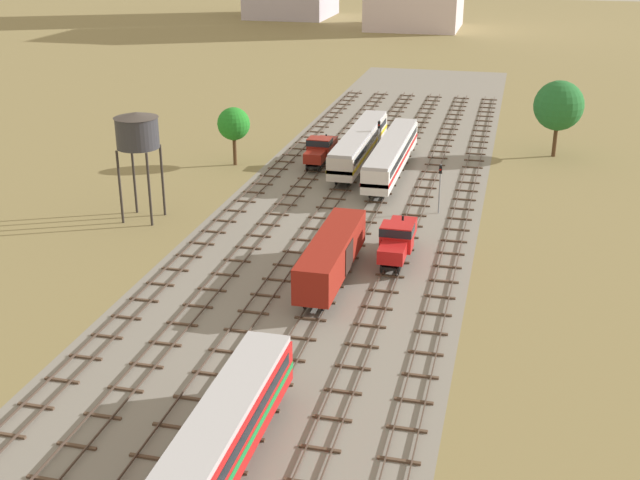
# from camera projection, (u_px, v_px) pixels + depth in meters

# --- Properties ---
(ground_plane) EXTENTS (480.00, 480.00, 0.00)m
(ground_plane) POSITION_uv_depth(u_px,v_px,m) (337.00, 229.00, 76.76)
(ground_plane) COLOR olive
(ballast_bed) EXTENTS (26.05, 176.00, 0.01)m
(ballast_bed) POSITION_uv_depth(u_px,v_px,m) (337.00, 229.00, 76.75)
(ballast_bed) COLOR gray
(ballast_bed) RESTS_ON ground
(track_far_left) EXTENTS (2.40, 126.00, 0.29)m
(track_far_left) POSITION_uv_depth(u_px,v_px,m) (230.00, 215.00, 80.06)
(track_far_left) COLOR #47382D
(track_far_left) RESTS_ON ground
(track_left) EXTENTS (2.40, 126.00, 0.29)m
(track_left) POSITION_uv_depth(u_px,v_px,m) (273.00, 219.00, 79.08)
(track_left) COLOR #47382D
(track_left) RESTS_ON ground
(track_centre_left) EXTENTS (2.40, 126.00, 0.29)m
(track_centre_left) POSITION_uv_depth(u_px,v_px,m) (317.00, 223.00, 78.10)
(track_centre_left) COLOR #47382D
(track_centre_left) RESTS_ON ground
(track_centre) EXTENTS (2.40, 126.00, 0.29)m
(track_centre) POSITION_uv_depth(u_px,v_px,m) (362.00, 226.00, 77.12)
(track_centre) COLOR #47382D
(track_centre) RESTS_ON ground
(track_centre_right) EXTENTS (2.40, 126.00, 0.29)m
(track_centre_right) POSITION_uv_depth(u_px,v_px,m) (408.00, 230.00, 76.14)
(track_centre_right) COLOR #47382D
(track_centre_right) RESTS_ON ground
(track_right) EXTENTS (2.40, 126.00, 0.29)m
(track_right) POSITION_uv_depth(u_px,v_px,m) (455.00, 235.00, 75.16)
(track_right) COLOR #47382D
(track_right) RESTS_ON ground
(passenger_coach_centre_nearest) EXTENTS (2.96, 22.00, 3.80)m
(passenger_coach_centre_nearest) POSITION_uv_depth(u_px,v_px,m) (203.00, 464.00, 39.73)
(passenger_coach_centre_nearest) COLOR red
(passenger_coach_centre_nearest) RESTS_ON ground
(freight_boxcar_centre_near) EXTENTS (2.87, 14.00, 3.60)m
(freight_boxcar_centre_near) POSITION_uv_depth(u_px,v_px,m) (332.00, 254.00, 64.81)
(freight_boxcar_centre_near) COLOR maroon
(freight_boxcar_centre_near) RESTS_ON ground
(shunter_loco_centre_right_mid) EXTENTS (2.74, 8.46, 3.10)m
(shunter_loco_centre_right_mid) POSITION_uv_depth(u_px,v_px,m) (397.00, 238.00, 69.23)
(shunter_loco_centre_right_mid) COLOR red
(shunter_loco_centre_right_mid) RESTS_ON ground
(passenger_coach_centre_midfar) EXTENTS (2.96, 22.00, 3.80)m
(passenger_coach_centre_midfar) POSITION_uv_depth(u_px,v_px,m) (392.00, 153.00, 91.74)
(passenger_coach_centre_midfar) COLOR white
(passenger_coach_centre_midfar) RESTS_ON ground
(shunter_loco_left_far) EXTENTS (2.74, 8.46, 3.10)m
(shunter_loco_left_far) POSITION_uv_depth(u_px,v_px,m) (321.00, 148.00, 95.93)
(shunter_loco_left_far) COLOR maroon
(shunter_loco_left_far) RESTS_ON ground
(passenger_coach_centre_left_farther) EXTENTS (2.96, 22.00, 3.80)m
(passenger_coach_centre_left_farther) POSITION_uv_depth(u_px,v_px,m) (360.00, 143.00, 95.95)
(passenger_coach_centre_left_farther) COLOR beige
(passenger_coach_centre_left_farther) RESTS_ON ground
(water_tower) EXTENTS (4.22, 4.22, 10.57)m
(water_tower) POSITION_uv_depth(u_px,v_px,m) (137.00, 131.00, 76.24)
(water_tower) COLOR #2D2826
(water_tower) RESTS_ON ground
(signal_post_nearest) EXTENTS (0.28, 0.47, 5.31)m
(signal_post_nearest) POSITION_uv_depth(u_px,v_px,m) (379.00, 137.00, 95.66)
(signal_post_nearest) COLOR gray
(signal_post_nearest) RESTS_ON ground
(signal_post_near) EXTENTS (0.28, 0.47, 5.09)m
(signal_post_near) POSITION_uv_depth(u_px,v_px,m) (440.00, 182.00, 79.71)
(signal_post_near) COLOR gray
(signal_post_near) RESTS_ON ground
(lineside_tree_0) EXTENTS (3.84, 3.84, 6.89)m
(lineside_tree_0) POSITION_uv_depth(u_px,v_px,m) (234.00, 124.00, 94.88)
(lineside_tree_0) COLOR #4C331E
(lineside_tree_0) RESTS_ON ground
(lineside_tree_1) EXTENTS (6.00, 6.00, 9.31)m
(lineside_tree_1) POSITION_uv_depth(u_px,v_px,m) (559.00, 106.00, 97.81)
(lineside_tree_1) COLOR #4C331E
(lineside_tree_1) RESTS_ON ground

